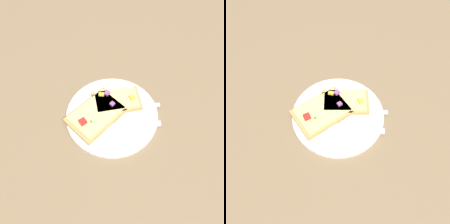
# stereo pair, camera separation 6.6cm
# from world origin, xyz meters

# --- Properties ---
(ground_plane) EXTENTS (4.00, 4.00, 0.00)m
(ground_plane) POSITION_xyz_m (0.00, 0.00, 0.00)
(ground_plane) COLOR #7F6647
(plate) EXTENTS (0.28, 0.28, 0.01)m
(plate) POSITION_xyz_m (0.00, 0.00, 0.01)
(plate) COLOR silver
(plate) RESTS_ON ground
(fork) EXTENTS (0.04, 0.23, 0.01)m
(fork) POSITION_xyz_m (0.03, -0.02, 0.01)
(fork) COLOR silver
(fork) RESTS_ON plate
(knife) EXTENTS (0.04, 0.22, 0.01)m
(knife) POSITION_xyz_m (-0.04, -0.06, 0.01)
(knife) COLOR silver
(knife) RESTS_ON plate
(pizza_slice_main) EXTENTS (0.20, 0.20, 0.03)m
(pizza_slice_main) POSITION_xyz_m (-0.01, 0.05, 0.02)
(pizza_slice_main) COLOR tan
(pizza_slice_main) RESTS_ON plate
(pizza_slice_corner) EXTENTS (0.12, 0.16, 0.03)m
(pizza_slice_corner) POSITION_xyz_m (0.04, -0.01, 0.02)
(pizza_slice_corner) COLOR tan
(pizza_slice_corner) RESTS_ON plate
(crumb_scatter) EXTENTS (0.09, 0.07, 0.01)m
(crumb_scatter) POSITION_xyz_m (-0.03, 0.02, 0.01)
(crumb_scatter) COLOR #C68745
(crumb_scatter) RESTS_ON plate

